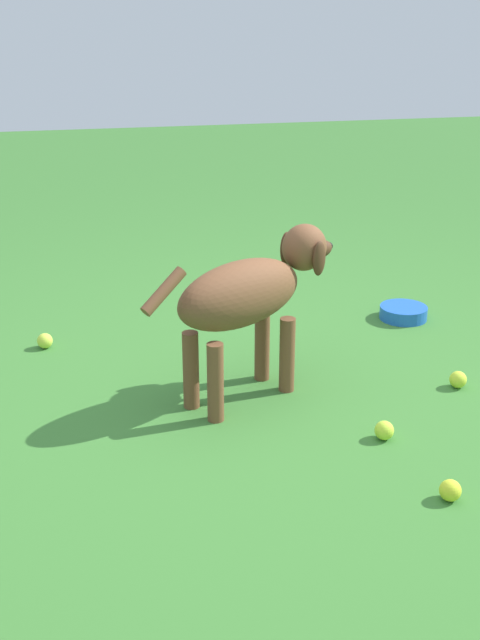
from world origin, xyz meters
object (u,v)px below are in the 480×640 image
object	(u,v)px
water_bowl	(403,313)
tennis_ball_1	(384,430)
dog	(251,293)
tennis_ball_2	(458,380)
tennis_ball_0	(450,490)
tennis_ball_3	(45,341)

from	to	relation	value
water_bowl	tennis_ball_1	bearing A→B (deg)	-26.43
dog	tennis_ball_2	world-z (taller)	dog
tennis_ball_1	tennis_ball_0	bearing A→B (deg)	8.10
tennis_ball_1	tennis_ball_2	xyz separation A→B (m)	(-0.31, 0.43, 0.00)
dog	tennis_ball_1	bearing A→B (deg)	-79.24
tennis_ball_2	tennis_ball_3	size ratio (longest dim) A/B	1.00
water_bowl	tennis_ball_2	bearing A→B (deg)	-6.79
dog	tennis_ball_2	bearing A→B (deg)	-38.18
dog	water_bowl	bearing A→B (deg)	4.99
tennis_ball_3	water_bowl	bearing A→B (deg)	89.51
dog	tennis_ball_1	size ratio (longest dim) A/B	12.24
dog	tennis_ball_0	size ratio (longest dim) A/B	12.24
tennis_ball_1	water_bowl	distance (m)	1.15
tennis_ball_1	tennis_ball_3	distance (m)	1.53
dog	tennis_ball_0	bearing A→B (deg)	-92.21
tennis_ball_3	water_bowl	xyz separation A→B (m)	(0.01, 1.63, -0.00)
dog	tennis_ball_3	xyz separation A→B (m)	(-0.61, -0.76, -0.37)
tennis_ball_0	dog	bearing A→B (deg)	-152.77
tennis_ball_2	water_bowl	bearing A→B (deg)	173.21
water_bowl	tennis_ball_0	bearing A→B (deg)	-17.97
tennis_ball_3	water_bowl	size ratio (longest dim) A/B	0.30
tennis_ball_1	dog	bearing A→B (deg)	-139.79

